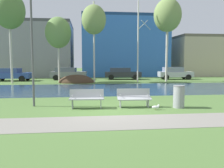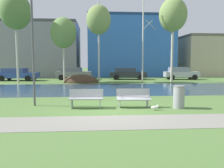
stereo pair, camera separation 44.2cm
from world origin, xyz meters
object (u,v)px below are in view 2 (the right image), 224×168
streetlamp (32,31)px  parked_wagon_fourth_silver (181,73)px  seagull (155,107)px  trash_bin (179,97)px  parked_sedan_second_grey (74,73)px  bench_right (133,97)px  parked_van_nearest_blue (17,74)px  bench_left (86,98)px  parked_hatch_third_dark (127,73)px

streetlamp → parked_wagon_fourth_silver: 21.07m
seagull → trash_bin: bearing=17.3°
parked_sedan_second_grey → parked_wagon_fourth_silver: parked_wagon_fourth_silver is taller
parked_wagon_fourth_silver → bench_right: bearing=-117.2°
trash_bin → bench_right: bearing=169.5°
streetlamp → parked_sedan_second_grey: streetlamp is taller
bench_right → trash_bin: trash_bin is taller
seagull → bench_right: bearing=138.0°
parked_sedan_second_grey → parked_van_nearest_blue: bearing=-171.4°
trash_bin → seagull: size_ratio=2.65×
bench_left → parked_hatch_third_dark: (4.38, 17.34, 0.29)m
bench_right → parked_wagon_fourth_silver: 18.83m
parked_van_nearest_blue → trash_bin: bearing=-52.8°
seagull → parked_wagon_fourth_silver: 19.16m
trash_bin → parked_sedan_second_grey: bearing=110.0°
trash_bin → parked_wagon_fourth_silver: (6.54, 17.13, 0.24)m
trash_bin → parked_sedan_second_grey: 18.89m
seagull → parked_wagon_fourth_silver: (7.76, 17.51, 0.66)m
parked_wagon_fourth_silver → trash_bin: bearing=-110.9°
bench_left → trash_bin: (4.30, -0.38, 0.07)m
trash_bin → parked_sedan_second_grey: parked_sedan_second_grey is taller
streetlamp → parked_van_nearest_blue: (-5.92, 15.69, -2.84)m
bench_right → streetlamp: bearing=171.4°
bench_right → trash_bin: 2.10m
seagull → parked_wagon_fourth_silver: size_ratio=0.09×
bench_left → seagull: 3.19m
trash_bin → seagull: 1.34m
trash_bin → parked_hatch_third_dark: (0.08, 17.73, 0.22)m
bench_right → streetlamp: (-4.78, 0.72, 3.13)m
bench_right → trash_bin: bearing=-10.5°
parked_sedan_second_grey → trash_bin: bearing=-70.0°
parked_van_nearest_blue → parked_sedan_second_grey: (6.31, 0.96, 0.01)m
streetlamp → parked_sedan_second_grey: bearing=88.6°
parked_hatch_third_dark → parked_van_nearest_blue: bearing=-175.9°
parked_hatch_third_dark → parked_wagon_fourth_silver: parked_wagon_fourth_silver is taller
bench_left → parked_hatch_third_dark: bearing=75.8°
bench_left → bench_right: bearing=0.0°
parked_sedan_second_grey → seagull: bearing=-73.9°
seagull → parked_hatch_third_dark: bearing=85.9°
trash_bin → bench_left: bearing=174.9°
seagull → streetlamp: (-5.63, 1.49, 3.47)m
seagull → parked_hatch_third_dark: parked_hatch_third_dark is taller
bench_left → parked_van_nearest_blue: 18.47m
streetlamp → parked_hatch_third_dark: 18.23m
trash_bin → parked_hatch_third_dark: 17.73m
bench_right → parked_wagon_fourth_silver: bearing=62.8°
bench_left → bench_right: size_ratio=1.00×
parked_hatch_third_dark → bench_left: bearing=-104.2°
trash_bin → parked_van_nearest_blue: parked_van_nearest_blue is taller
bench_left → bench_right: (2.24, 0.00, 0.00)m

